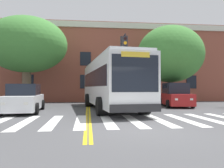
# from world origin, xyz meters

# --- Properties ---
(ground_plane) EXTENTS (120.00, 120.00, 0.00)m
(ground_plane) POSITION_xyz_m (0.00, 0.00, 0.00)
(ground_plane) COLOR #4C4C4F
(crosswalk) EXTENTS (15.80, 4.29, 0.01)m
(crosswalk) POSITION_xyz_m (0.64, 2.23, 0.00)
(crosswalk) COLOR white
(crosswalk) RESTS_ON ground
(lane_line_yellow_inner) EXTENTS (0.12, 36.00, 0.01)m
(lane_line_yellow_inner) POSITION_xyz_m (-2.07, 16.23, 0.00)
(lane_line_yellow_inner) COLOR gold
(lane_line_yellow_inner) RESTS_ON ground
(lane_line_yellow_outer) EXTENTS (0.12, 36.00, 0.01)m
(lane_line_yellow_outer) POSITION_xyz_m (-1.91, 16.23, 0.00)
(lane_line_yellow_outer) COLOR gold
(lane_line_yellow_outer) RESTS_ON ground
(city_bus) EXTENTS (3.72, 10.92, 3.36)m
(city_bus) POSITION_xyz_m (-0.47, 7.47, 1.83)
(city_bus) COLOR white
(city_bus) RESTS_ON ground
(car_white_near_lane) EXTENTS (2.35, 4.83, 1.70)m
(car_white_near_lane) POSITION_xyz_m (-5.84, 6.26, 0.78)
(car_white_near_lane) COLOR white
(car_white_near_lane) RESTS_ON ground
(car_red_far_lane) EXTENTS (2.35, 4.31, 1.84)m
(car_red_far_lane) POSITION_xyz_m (4.83, 9.05, 0.84)
(car_red_far_lane) COLOR #AD1E1E
(car_red_far_lane) RESTS_ON ground
(traffic_light_overhead) EXTENTS (0.45, 3.20, 5.72)m
(traffic_light_overhead) POSITION_xyz_m (0.64, 9.06, 3.75)
(traffic_light_overhead) COLOR #28282D
(traffic_light_overhead) RESTS_ON ground
(street_tree_curbside_large) EXTENTS (5.76, 5.38, 6.86)m
(street_tree_curbside_large) POSITION_xyz_m (5.12, 10.84, 4.40)
(street_tree_curbside_large) COLOR brown
(street_tree_curbside_large) RESTS_ON ground
(street_tree_curbside_small) EXTENTS (9.14, 9.02, 7.21)m
(street_tree_curbside_small) POSITION_xyz_m (-6.98, 10.93, 4.93)
(street_tree_curbside_small) COLOR brown
(street_tree_curbside_small) RESTS_ON ground
(building_facade) EXTENTS (28.43, 6.35, 8.39)m
(building_facade) POSITION_xyz_m (3.42, 18.13, 4.20)
(building_facade) COLOR brown
(building_facade) RESTS_ON ground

